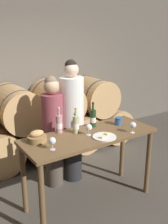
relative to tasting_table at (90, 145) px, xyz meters
The scene contains 15 objects.
ground_plane 0.82m from the tasting_table, ahead, with size 10.00×10.00×0.00m, color #4C473F.
stone_wall_back 2.33m from the tasting_table, 90.00° to the left, with size 10.00×0.12×3.20m.
barrel_stack 1.61m from the tasting_table, 90.00° to the left, with size 3.72×0.95×1.32m.
tasting_table is the anchor object (origin of this frame).
person_left 0.65m from the tasting_table, 106.70° to the left, with size 0.30×0.30×1.60m.
person_right 0.65m from the tasting_table, 79.15° to the left, with size 0.34×0.34×1.80m.
wine_bottle_red 0.38m from the tasting_table, 47.21° to the left, with size 0.08×0.08×0.33m.
wine_bottle_white 0.31m from the tasting_table, 130.97° to the left, with size 0.08×0.08×0.32m.
wine_bottle_rose 0.46m from the tasting_table, 138.00° to the left, with size 0.08×0.08×0.33m.
blue_crock 0.55m from the tasting_table, ahead, with size 0.10×0.10×0.10m.
bread_basket 0.67m from the tasting_table, 166.73° to the left, with size 0.22×0.22×0.14m.
cheese_plate 0.25m from the tasting_table, 63.65° to the right, with size 0.28×0.28×0.04m.
wine_glass_far_left 0.64m from the tasting_table, 166.55° to the right, with size 0.08×0.08×0.14m.
wine_glass_left 0.24m from the tasting_table, 147.48° to the right, with size 0.08×0.08×0.14m.
wine_glass_center 0.58m from the tasting_table, 28.35° to the right, with size 0.08×0.08×0.14m.
Camera 1 is at (-1.69, -2.44, 2.17)m, focal length 42.00 mm.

